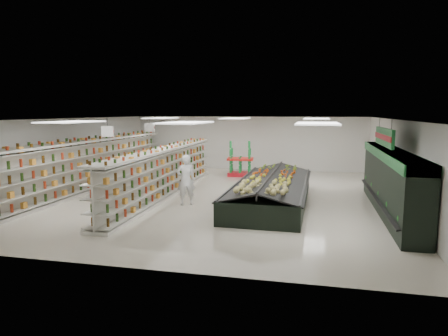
% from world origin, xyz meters
% --- Properties ---
extents(floor, '(16.00, 16.00, 0.00)m').
position_xyz_m(floor, '(0.00, 0.00, 0.00)').
color(floor, beige).
rests_on(floor, ground).
extents(ceiling, '(14.00, 16.00, 0.02)m').
position_xyz_m(ceiling, '(0.00, 0.00, 3.20)').
color(ceiling, white).
rests_on(ceiling, wall_back).
extents(wall_back, '(14.00, 0.02, 3.20)m').
position_xyz_m(wall_back, '(0.00, 8.00, 1.60)').
color(wall_back, white).
rests_on(wall_back, floor).
extents(wall_front, '(14.00, 0.02, 3.20)m').
position_xyz_m(wall_front, '(0.00, -8.00, 1.60)').
color(wall_front, white).
rests_on(wall_front, floor).
extents(wall_left, '(0.02, 16.00, 3.20)m').
position_xyz_m(wall_left, '(-7.00, 0.00, 1.60)').
color(wall_left, white).
rests_on(wall_left, floor).
extents(wall_right, '(0.02, 16.00, 3.20)m').
position_xyz_m(wall_right, '(7.00, 0.00, 1.60)').
color(wall_right, white).
rests_on(wall_right, floor).
extents(produce_wall_case, '(0.93, 8.00, 2.20)m').
position_xyz_m(produce_wall_case, '(6.53, -1.50, 1.24)').
color(produce_wall_case, black).
rests_on(produce_wall_case, floor).
extents(aisle_sign_near, '(0.52, 0.06, 0.75)m').
position_xyz_m(aisle_sign_near, '(-3.80, -2.00, 2.75)').
color(aisle_sign_near, white).
rests_on(aisle_sign_near, ceiling).
extents(aisle_sign_far, '(0.52, 0.06, 0.75)m').
position_xyz_m(aisle_sign_far, '(-3.80, 2.00, 2.75)').
color(aisle_sign_far, white).
rests_on(aisle_sign_far, ceiling).
extents(hortifruti_banner, '(0.12, 3.20, 0.95)m').
position_xyz_m(hortifruti_banner, '(6.25, -1.50, 2.65)').
color(hortifruti_banner, '#1E7132').
rests_on(hortifruti_banner, ceiling).
extents(gondola_left, '(1.27, 13.09, 2.26)m').
position_xyz_m(gondola_left, '(-5.90, 0.02, 1.04)').
color(gondola_left, silver).
rests_on(gondola_left, floor).
extents(gondola_center, '(1.00, 11.46, 1.98)m').
position_xyz_m(gondola_center, '(-2.16, -0.37, 0.91)').
color(gondola_center, silver).
rests_on(gondola_center, floor).
extents(produce_island, '(2.90, 7.69, 1.14)m').
position_xyz_m(produce_island, '(2.37, -0.67, 0.52)').
color(produce_island, black).
rests_on(produce_island, floor).
extents(soda_endcap, '(1.47, 1.08, 1.77)m').
position_xyz_m(soda_endcap, '(0.03, 5.32, 0.86)').
color(soda_endcap, red).
rests_on(soda_endcap, floor).
extents(shopper_main, '(0.83, 0.73, 1.92)m').
position_xyz_m(shopper_main, '(-0.74, -1.84, 0.96)').
color(shopper_main, white).
rests_on(shopper_main, floor).
extents(shopper_background, '(0.66, 0.91, 1.69)m').
position_xyz_m(shopper_background, '(-3.89, 2.99, 0.85)').
color(shopper_background, tan).
rests_on(shopper_background, floor).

